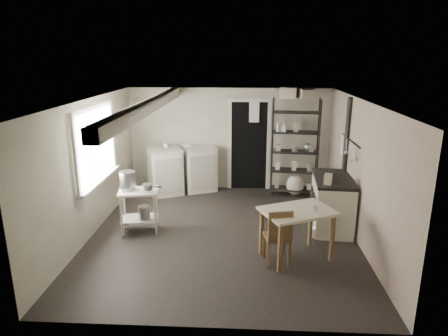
# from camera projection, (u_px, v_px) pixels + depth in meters

# --- Properties ---
(floor) EXTENTS (5.00, 5.00, 0.00)m
(floor) POSITION_uv_depth(u_px,v_px,m) (223.00, 233.00, 6.95)
(floor) COLOR black
(floor) RESTS_ON ground
(ceiling) EXTENTS (5.00, 5.00, 0.00)m
(ceiling) POSITION_uv_depth(u_px,v_px,m) (223.00, 100.00, 6.32)
(ceiling) COLOR white
(ceiling) RESTS_ON wall_back
(wall_back) EXTENTS (4.50, 0.02, 2.30)m
(wall_back) POSITION_uv_depth(u_px,v_px,m) (229.00, 139.00, 9.03)
(wall_back) COLOR #B9B39E
(wall_back) RESTS_ON ground
(wall_front) EXTENTS (4.50, 0.02, 2.30)m
(wall_front) POSITION_uv_depth(u_px,v_px,m) (210.00, 236.00, 4.23)
(wall_front) COLOR #B9B39E
(wall_front) RESTS_ON ground
(wall_left) EXTENTS (0.02, 5.00, 2.30)m
(wall_left) POSITION_uv_depth(u_px,v_px,m) (90.00, 168.00, 6.75)
(wall_left) COLOR #B9B39E
(wall_left) RESTS_ON ground
(wall_right) EXTENTS (0.02, 5.00, 2.30)m
(wall_right) POSITION_uv_depth(u_px,v_px,m) (360.00, 172.00, 6.52)
(wall_right) COLOR #B9B39E
(wall_right) RESTS_ON ground
(window) EXTENTS (0.12, 1.76, 1.28)m
(window) POSITION_uv_depth(u_px,v_px,m) (95.00, 145.00, 6.84)
(window) COLOR beige
(window) RESTS_ON wall_left
(doorway) EXTENTS (0.96, 0.10, 2.08)m
(doorway) POSITION_uv_depth(u_px,v_px,m) (249.00, 146.00, 9.02)
(doorway) COLOR beige
(doorway) RESTS_ON ground
(ceiling_beam) EXTENTS (0.18, 5.00, 0.18)m
(ceiling_beam) POSITION_uv_depth(u_px,v_px,m) (149.00, 106.00, 6.41)
(ceiling_beam) COLOR beige
(ceiling_beam) RESTS_ON ceiling
(wallpaper_panel) EXTENTS (0.01, 5.00, 2.30)m
(wallpaper_panel) POSITION_uv_depth(u_px,v_px,m) (360.00, 172.00, 6.52)
(wallpaper_panel) COLOR #B7A795
(wallpaper_panel) RESTS_ON wall_right
(utensil_rail) EXTENTS (0.06, 1.20, 0.44)m
(utensil_rail) POSITION_uv_depth(u_px,v_px,m) (350.00, 140.00, 6.99)
(utensil_rail) COLOR #A5A6A7
(utensil_rail) RESTS_ON wall_right
(prep_table) EXTENTS (0.73, 0.58, 0.76)m
(prep_table) POSITION_uv_depth(u_px,v_px,m) (139.00, 210.00, 6.93)
(prep_table) COLOR beige
(prep_table) RESTS_ON ground
(stockpot) EXTENTS (0.34, 0.34, 0.29)m
(stockpot) POSITION_uv_depth(u_px,v_px,m) (128.00, 180.00, 6.81)
(stockpot) COLOR #A5A6A7
(stockpot) RESTS_ON prep_table
(saucepan) EXTENTS (0.23, 0.23, 0.10)m
(saucepan) POSITION_uv_depth(u_px,v_px,m) (148.00, 187.00, 6.73)
(saucepan) COLOR #A5A6A7
(saucepan) RESTS_ON prep_table
(bucket) EXTENTS (0.25, 0.25, 0.22)m
(bucket) POSITION_uv_depth(u_px,v_px,m) (144.00, 212.00, 6.88)
(bucket) COLOR #A5A6A7
(bucket) RESTS_ON prep_table
(base_cabinets) EXTENTS (1.69, 1.22, 1.02)m
(base_cabinets) POSITION_uv_depth(u_px,v_px,m) (182.00, 172.00, 8.97)
(base_cabinets) COLOR beige
(base_cabinets) RESTS_ON ground
(mixing_bowl) EXTENTS (0.34, 0.34, 0.07)m
(mixing_bowl) POSITION_uv_depth(u_px,v_px,m) (186.00, 151.00, 8.80)
(mixing_bowl) COLOR white
(mixing_bowl) RESTS_ON base_cabinets
(counter_cup) EXTENTS (0.18, 0.18, 0.11)m
(counter_cup) POSITION_uv_depth(u_px,v_px,m) (167.00, 150.00, 8.80)
(counter_cup) COLOR white
(counter_cup) RESTS_ON base_cabinets
(shelf_rack) EXTENTS (1.04, 0.48, 2.12)m
(shelf_rack) POSITION_uv_depth(u_px,v_px,m) (295.00, 153.00, 8.61)
(shelf_rack) COLOR black
(shelf_rack) RESTS_ON ground
(shelf_jar) EXTENTS (0.11, 0.11, 0.20)m
(shelf_jar) POSITION_uv_depth(u_px,v_px,m) (284.00, 134.00, 8.49)
(shelf_jar) COLOR white
(shelf_jar) RESTS_ON shelf_rack
(storage_box_a) EXTENTS (0.39, 0.36, 0.23)m
(storage_box_a) POSITION_uv_depth(u_px,v_px,m) (288.00, 104.00, 8.32)
(storage_box_a) COLOR beige
(storage_box_a) RESTS_ON shelf_rack
(storage_box_b) EXTENTS (0.36, 0.35, 0.19)m
(storage_box_b) POSITION_uv_depth(u_px,v_px,m) (305.00, 105.00, 8.28)
(storage_box_b) COLOR beige
(storage_box_b) RESTS_ON shelf_rack
(stove) EXTENTS (0.75, 1.23, 0.93)m
(stove) POSITION_uv_depth(u_px,v_px,m) (332.00, 204.00, 7.09)
(stove) COLOR beige
(stove) RESTS_ON ground
(stovepipe) EXTENTS (0.12, 0.12, 1.33)m
(stovepipe) POSITION_uv_depth(u_px,v_px,m) (348.00, 135.00, 7.22)
(stovepipe) COLOR black
(stovepipe) RESTS_ON stove
(side_ledge) EXTENTS (0.54, 0.34, 0.78)m
(side_ledge) POSITION_uv_depth(u_px,v_px,m) (332.00, 213.00, 6.73)
(side_ledge) COLOR beige
(side_ledge) RESTS_ON ground
(oats_box) EXTENTS (0.17, 0.23, 0.30)m
(oats_box) POSITION_uv_depth(u_px,v_px,m) (328.00, 179.00, 6.63)
(oats_box) COLOR beige
(oats_box) RESTS_ON side_ledge
(work_table) EXTENTS (1.23, 1.08, 0.78)m
(work_table) POSITION_uv_depth(u_px,v_px,m) (296.00, 235.00, 6.03)
(work_table) COLOR beige
(work_table) RESTS_ON ground
(table_cup) EXTENTS (0.11, 0.11, 0.08)m
(table_cup) POSITION_uv_depth(u_px,v_px,m) (315.00, 210.00, 5.84)
(table_cup) COLOR white
(table_cup) RESTS_ON work_table
(chair) EXTENTS (0.42, 0.44, 0.87)m
(chair) POSITION_uv_depth(u_px,v_px,m) (277.00, 232.00, 5.88)
(chair) COLOR brown
(chair) RESTS_ON ground
(flour_sack) EXTENTS (0.45, 0.41, 0.47)m
(flour_sack) POSITION_uv_depth(u_px,v_px,m) (295.00, 184.00, 8.80)
(flour_sack) COLOR silver
(flour_sack) RESTS_ON ground
(floor_crock) EXTENTS (0.14, 0.14, 0.17)m
(floor_crock) POSITION_uv_depth(u_px,v_px,m) (312.00, 233.00, 6.79)
(floor_crock) COLOR white
(floor_crock) RESTS_ON ground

